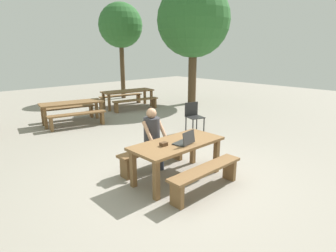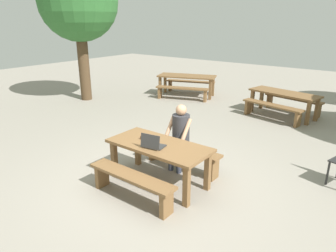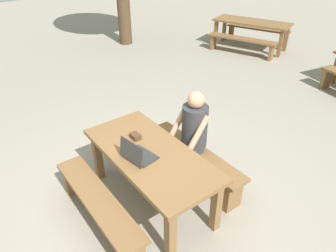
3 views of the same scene
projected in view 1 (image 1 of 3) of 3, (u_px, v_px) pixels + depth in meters
ground_plane at (177, 179)px, 5.22m from camera, size 30.00×30.00×0.00m
picnic_table_front at (177, 148)px, 5.06m from camera, size 1.75×0.81×0.72m
bench_near at (206, 174)px, 4.65m from camera, size 1.58×0.30×0.44m
bench_far at (153, 153)px, 5.61m from camera, size 1.58×0.30×0.44m
laptop at (185, 141)px, 4.90m from camera, size 0.38×0.32×0.25m
small_pouch at (164, 144)px, 4.82m from camera, size 0.13×0.09×0.06m
person_seated at (153, 134)px, 5.46m from camera, size 0.43×0.42×1.25m
plastic_chair at (194, 116)px, 8.13m from camera, size 0.54×0.54×0.85m
picnic_table_rear at (72, 105)px, 9.00m from camera, size 2.05×1.08×0.71m
bench_rear_south at (77, 117)px, 8.58m from camera, size 1.78×0.64×0.45m
bench_rear_north at (69, 110)px, 9.55m from camera, size 1.78×0.64×0.45m
picnic_table_distant at (128, 93)px, 11.56m from camera, size 2.22×1.06×0.71m
bench_distant_south at (136, 102)px, 11.10m from camera, size 1.95×0.57×0.43m
bench_distant_north at (121, 97)px, 12.16m from camera, size 1.95×0.57×0.43m
tree_left at (121, 26)px, 13.11m from camera, size 2.07×2.07×4.49m
tree_rear at (193, 21)px, 11.72m from camera, size 3.10×3.10×5.10m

